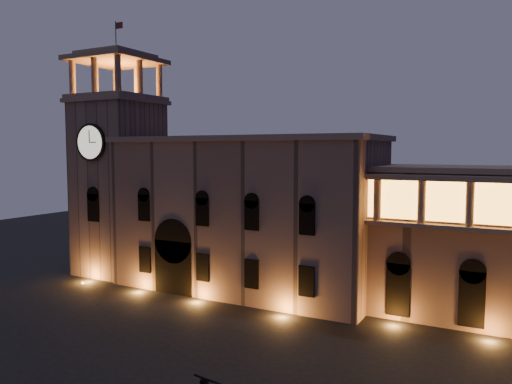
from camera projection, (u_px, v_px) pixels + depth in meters
ground at (128, 362)px, 37.91m from camera, size 160.00×160.00×0.00m
government_building at (246, 214)px, 57.41m from camera, size 30.80×12.80×17.60m
clock_tower at (119, 177)px, 64.94m from camera, size 9.80×9.80×32.40m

